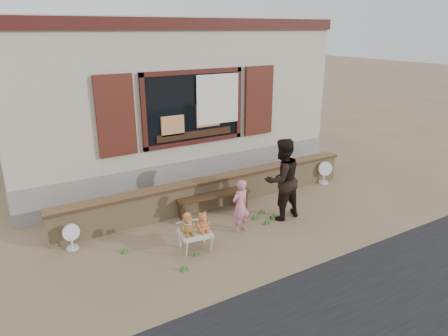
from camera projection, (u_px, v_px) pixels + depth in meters
ground at (239, 222)px, 8.18m from camera, size 80.00×80.00×0.00m
shopfront at (154, 95)px, 11.17m from camera, size 8.04×5.13×4.00m
brick_wall at (215, 191)px, 8.88m from camera, size 7.10×0.36×0.67m
bench at (213, 198)px, 8.58m from camera, size 1.67×0.52×0.42m
folding_chair at (195, 234)px, 7.09m from camera, size 0.60×0.55×0.34m
teddy_bear_left at (187, 224)px, 6.97m from camera, size 0.32×0.29×0.40m
teddy_bear_right at (202, 221)px, 7.07m from camera, size 0.30×0.27×0.37m
child at (240, 206)px, 7.67m from camera, size 0.43×0.33×1.06m
adult at (282, 179)px, 8.13m from camera, size 0.86×0.68×1.71m
fan_left at (71, 236)px, 7.12m from camera, size 0.32×0.21×0.50m
fan_right at (324, 172)px, 10.16m from camera, size 0.38×0.25×0.58m
grass_tufts at (228, 230)px, 7.74m from camera, size 3.20×1.22×0.16m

